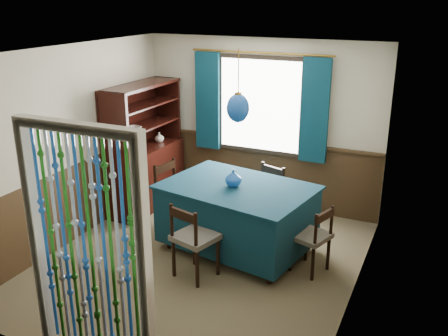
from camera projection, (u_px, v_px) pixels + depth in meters
The scene contains 22 objects.
floor at pixel (200, 262), 6.04m from camera, with size 4.00×4.00×0.00m, color brown.
ceiling at pixel (197, 51), 5.21m from camera, with size 4.00×4.00×0.00m, color silver.
wall_back at pixel (261, 125), 7.34m from camera, with size 3.60×3.60×0.00m, color #BEB49C.
wall_front at pixel (81, 239), 3.91m from camera, with size 3.60×3.60×0.00m, color #BEB49C.
wall_left at pixel (73, 145), 6.33m from camera, with size 4.00×4.00×0.00m, color #BEB49C.
wall_right at pixel (361, 189), 4.92m from camera, with size 4.00×4.00×0.00m, color #BEB49C.
wainscot_back at pixel (259, 173), 7.58m from camera, with size 3.60×3.60×0.00m, color #3B2816.
wainscot_front at pixel (91, 319), 4.17m from camera, with size 3.60×3.60×0.00m, color #3B2816.
wainscot_left at pixel (79, 200), 6.57m from camera, with size 4.00×4.00×0.00m, color #3B2816.
wainscot_right at pixel (353, 256), 5.17m from camera, with size 4.00×4.00×0.00m, color #3B2816.
window at pixel (260, 105), 7.20m from camera, with size 1.32×0.12×1.42m, color black.
doorway at pixel (89, 258), 4.02m from camera, with size 1.16×0.12×2.18m, color silver, non-canonical shape.
dining_table at pixel (237, 214), 6.18m from camera, with size 1.96×1.51×0.86m.
chair_near at pixel (194, 239), 5.58m from camera, with size 0.54×0.53×0.90m.
chair_far at pixel (265, 196), 6.78m from camera, with size 0.55×0.54×0.88m.
chair_left at pixel (175, 195), 6.71m from camera, with size 0.52×0.53×0.96m.
chair_right at pixel (313, 237), 5.71m from camera, with size 0.49×0.51×0.82m.
sideboard at pixel (145, 166), 7.46m from camera, with size 0.53×1.44×1.86m.
pendant_lamp at pixel (238, 108), 5.74m from camera, with size 0.27×0.27×0.84m.
vase_table at pixel (233, 179), 6.03m from camera, with size 0.18×0.18×0.19m, color navy.
bowl_shelf at pixel (134, 128), 6.94m from camera, with size 0.23×0.23×0.06m, color beige.
vase_sideboard at pixel (159, 137), 7.60m from camera, with size 0.16×0.16×0.16m, color beige.
Camera 1 is at (2.48, -4.72, 3.06)m, focal length 40.00 mm.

